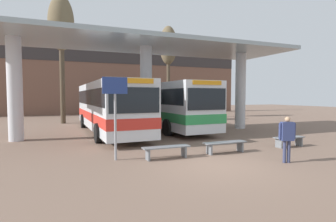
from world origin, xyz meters
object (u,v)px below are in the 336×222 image
object	(u,v)px
transit_bus_left_bay	(108,105)
waiting_bench_far_platform	(166,149)
waiting_bench_mid_platform	(289,140)
transit_bus_center_bay	(162,104)
poplar_tree_behind_left	(61,26)
parked_car_street	(111,107)
waiting_bench_near_pillar	(225,145)
info_sign_platform	(115,101)
pedestrian_waiting	(287,135)
poplar_tree_behind_right	(168,48)

from	to	relation	value
transit_bus_left_bay	waiting_bench_far_platform	world-z (taller)	transit_bus_left_bay
waiting_bench_mid_platform	waiting_bench_far_platform	world-z (taller)	same
transit_bus_left_bay	transit_bus_center_bay	bearing A→B (deg)	-169.76
poplar_tree_behind_left	parked_car_street	xyz separation A→B (m)	(5.30, 7.07, -7.22)
waiting_bench_near_pillar	info_sign_platform	distance (m)	4.77
pedestrian_waiting	poplar_tree_behind_left	world-z (taller)	poplar_tree_behind_left
pedestrian_waiting	parked_car_street	world-z (taller)	parked_car_street
poplar_tree_behind_left	poplar_tree_behind_right	size ratio (longest dim) A/B	1.11
transit_bus_left_bay	poplar_tree_behind_right	distance (m)	13.15
waiting_bench_far_platform	poplar_tree_behind_left	bearing A→B (deg)	103.11
transit_bus_left_bay	pedestrian_waiting	xyz separation A→B (m)	(4.51, -10.16, -0.77)
transit_bus_center_bay	waiting_bench_near_pillar	xyz separation A→B (m)	(-0.63, -8.89, -1.42)
waiting_bench_far_platform	poplar_tree_behind_left	size ratio (longest dim) A/B	0.17
poplar_tree_behind_right	parked_car_street	bearing A→B (deg)	134.79
poplar_tree_behind_left	poplar_tree_behind_right	world-z (taller)	poplar_tree_behind_left
waiting_bench_near_pillar	parked_car_street	bearing A→B (deg)	92.10
waiting_bench_near_pillar	waiting_bench_far_platform	distance (m)	2.59
transit_bus_left_bay	parked_car_street	bearing A→B (deg)	-102.30
info_sign_platform	waiting_bench_far_platform	bearing A→B (deg)	-15.17
waiting_bench_near_pillar	parked_car_street	world-z (taller)	parked_car_street
pedestrian_waiting	parked_car_street	bearing A→B (deg)	114.66
transit_bus_center_bay	waiting_bench_far_platform	xyz separation A→B (m)	(-3.22, -8.89, -1.43)
info_sign_platform	parked_car_street	size ratio (longest dim) A/B	0.64
transit_bus_left_bay	waiting_bench_near_pillar	distance (m)	8.84
waiting_bench_near_pillar	poplar_tree_behind_right	distance (m)	18.90
transit_bus_left_bay	waiting_bench_far_platform	bearing A→B (deg)	94.04
transit_bus_center_bay	waiting_bench_far_platform	size ratio (longest dim) A/B	6.64
poplar_tree_behind_right	parked_car_street	distance (m)	9.77
transit_bus_left_bay	info_sign_platform	world-z (taller)	transit_bus_left_bay
transit_bus_center_bay	info_sign_platform	xyz separation A→B (m)	(-5.02, -8.41, 0.37)
waiting_bench_near_pillar	pedestrian_waiting	size ratio (longest dim) A/B	1.16
transit_bus_left_bay	parked_car_street	distance (m)	14.41
transit_bus_center_bay	parked_car_street	distance (m)	13.38
waiting_bench_near_pillar	poplar_tree_behind_right	size ratio (longest dim) A/B	0.19
waiting_bench_far_platform	poplar_tree_behind_left	xyz separation A→B (m)	(-3.52, 15.11, 7.86)
pedestrian_waiting	transit_bus_center_bay	bearing A→B (deg)	112.59
parked_car_street	waiting_bench_mid_platform	bearing A→B (deg)	-82.67
waiting_bench_far_platform	waiting_bench_mid_platform	bearing A→B (deg)	0.00
pedestrian_waiting	waiting_bench_mid_platform	bearing A→B (deg)	61.91
waiting_bench_near_pillar	waiting_bench_mid_platform	world-z (taller)	same
waiting_bench_near_pillar	pedestrian_waiting	world-z (taller)	pedestrian_waiting
waiting_bench_near_pillar	transit_bus_left_bay	bearing A→B (deg)	113.09
info_sign_platform	parked_car_street	world-z (taller)	info_sign_platform
info_sign_platform	waiting_bench_near_pillar	bearing A→B (deg)	-6.33
transit_bus_left_bay	waiting_bench_mid_platform	world-z (taller)	transit_bus_left_bay
parked_car_street	waiting_bench_far_platform	bearing A→B (deg)	-98.21
waiting_bench_mid_platform	waiting_bench_far_platform	distance (m)	6.07
waiting_bench_near_pillar	waiting_bench_far_platform	bearing A→B (deg)	180.00
waiting_bench_near_pillar	waiting_bench_mid_platform	xyz separation A→B (m)	(3.48, 0.00, -0.01)
poplar_tree_behind_left	parked_car_street	bearing A→B (deg)	53.12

